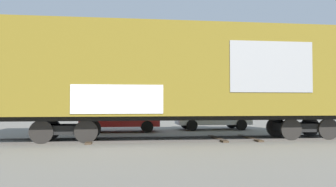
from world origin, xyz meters
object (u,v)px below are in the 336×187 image
(freight_car, at_px, (189,74))
(parked_car_red, at_px, (120,116))
(flagpole, at_px, (135,63))
(parked_car_white, at_px, (212,115))

(freight_car, relative_size, parked_car_red, 3.67)
(flagpole, bearing_deg, freight_car, -81.98)
(parked_car_red, height_order, parked_car_white, parked_car_red)
(parked_car_red, relative_size, parked_car_white, 0.99)
(freight_car, distance_m, parked_car_red, 5.72)
(freight_car, bearing_deg, parked_car_red, 123.77)
(freight_car, relative_size, parked_car_white, 3.64)
(freight_car, xyz_separation_m, flagpole, (-1.77, 12.57, 1.95))
(freight_car, relative_size, flagpole, 2.02)
(parked_car_white, bearing_deg, parked_car_red, -172.08)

